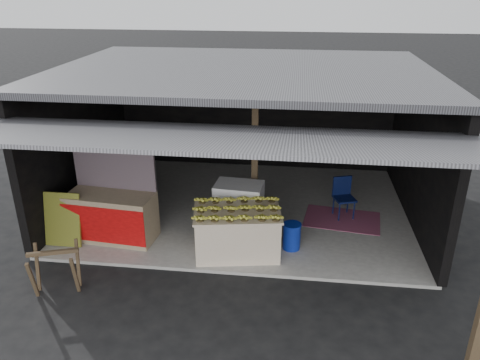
# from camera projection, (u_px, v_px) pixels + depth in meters

# --- Properties ---
(ground) EXTENTS (80.00, 80.00, 0.00)m
(ground) POSITION_uv_depth(u_px,v_px,m) (226.00, 274.00, 7.88)
(ground) COLOR black
(ground) RESTS_ON ground
(concrete_slab) EXTENTS (7.00, 5.00, 0.06)m
(concrete_slab) POSITION_uv_depth(u_px,v_px,m) (243.00, 207.00, 10.14)
(concrete_slab) COLOR gray
(concrete_slab) RESTS_ON ground
(shophouse) EXTENTS (7.40, 7.29, 3.02)m
(shophouse) POSITION_uv_depth(u_px,v_px,m) (245.00, 110.00, 9.61)
(shophouse) COLOR black
(shophouse) RESTS_ON ground
(banana_table) EXTENTS (1.64, 1.16, 0.83)m
(banana_table) POSITION_uv_depth(u_px,v_px,m) (237.00, 232.00, 8.23)
(banana_table) COLOR silver
(banana_table) RESTS_ON concrete_slab
(banana_pile) EXTENTS (1.50, 1.05, 0.16)m
(banana_pile) POSITION_uv_depth(u_px,v_px,m) (237.00, 207.00, 8.03)
(banana_pile) COLOR gold
(banana_pile) RESTS_ON banana_table
(white_crate) EXTENTS (0.94, 0.68, 0.99)m
(white_crate) POSITION_uv_depth(u_px,v_px,m) (239.00, 208.00, 8.94)
(white_crate) COLOR white
(white_crate) RESTS_ON concrete_slab
(neighbor_stall) EXTENTS (1.65, 0.86, 1.65)m
(neighbor_stall) POSITION_uv_depth(u_px,v_px,m) (112.00, 214.00, 8.70)
(neighbor_stall) COLOR #998466
(neighbor_stall) RESTS_ON concrete_slab
(green_signboard) EXTENTS (0.67, 0.26, 0.99)m
(green_signboard) POSITION_uv_depth(u_px,v_px,m) (62.00, 220.00, 8.48)
(green_signboard) COLOR black
(green_signboard) RESTS_ON concrete_slab
(sawhorse) EXTENTS (0.84, 0.83, 0.75)m
(sawhorse) POSITION_uv_depth(u_px,v_px,m) (55.00, 266.00, 7.26)
(sawhorse) COLOR #493924
(sawhorse) RESTS_ON ground
(water_barrel) EXTENTS (0.32, 0.32, 0.47)m
(water_barrel) POSITION_uv_depth(u_px,v_px,m) (292.00, 237.00, 8.45)
(water_barrel) COLOR #0D2394
(water_barrel) RESTS_ON concrete_slab
(plastic_chair) EXTENTS (0.50, 0.50, 0.84)m
(plastic_chair) POSITION_uv_depth(u_px,v_px,m) (343.00, 194.00, 9.54)
(plastic_chair) COLOR #0B133D
(plastic_chair) RESTS_ON concrete_slab
(magenta_rug) EXTENTS (1.63, 1.20, 0.01)m
(magenta_rug) POSITION_uv_depth(u_px,v_px,m) (342.00, 219.00, 9.55)
(magenta_rug) COLOR #7F1C52
(magenta_rug) RESTS_ON concrete_slab
(picture_frames) EXTENTS (1.62, 0.04, 0.46)m
(picture_frames) POSITION_uv_depth(u_px,v_px,m) (248.00, 95.00, 11.59)
(picture_frames) COLOR black
(picture_frames) RESTS_ON shophouse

